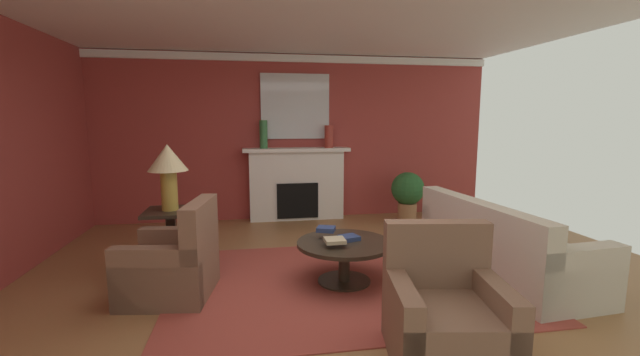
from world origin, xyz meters
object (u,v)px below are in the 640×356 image
object	(u,v)px
fireplace	(297,186)
side_table	(172,235)
potted_plant	(408,192)
armchair_near_window	(173,266)
coffee_table	(344,252)
armchair_facing_fireplace	(445,318)
table_lamp	(168,164)
mantel_mirror	(295,106)
sofa	(501,249)
vase_mantel_left	(264,134)
vase_mantel_right	(329,137)

from	to	relation	value
fireplace	side_table	xyz separation A→B (m)	(-1.69, -2.12, -0.18)
side_table	potted_plant	bearing A→B (deg)	25.81
armchair_near_window	side_table	size ratio (longest dim) A/B	1.36
armchair_near_window	coffee_table	bearing A→B (deg)	1.12
side_table	armchair_near_window	bearing A→B (deg)	-79.30
fireplace	side_table	world-z (taller)	fireplace
fireplace	armchair_facing_fireplace	world-z (taller)	fireplace
fireplace	armchair_facing_fireplace	distance (m)	4.35
armchair_facing_fireplace	table_lamp	world-z (taller)	table_lamp
armchair_near_window	mantel_mirror	bearing A→B (deg)	62.71
side_table	mantel_mirror	bearing A→B (deg)	52.91
armchair_facing_fireplace	side_table	xyz separation A→B (m)	(-2.27, 2.19, 0.09)
sofa	side_table	world-z (taller)	sofa
mantel_mirror	armchair_facing_fireplace	distance (m)	4.75
fireplace	side_table	size ratio (longest dim) A/B	2.57
mantel_mirror	potted_plant	distance (m)	2.41
fireplace	mantel_mirror	world-z (taller)	mantel_mirror
mantel_mirror	side_table	size ratio (longest dim) A/B	1.66
vase_mantel_left	fireplace	bearing A→B (deg)	5.16
mantel_mirror	vase_mantel_left	distance (m)	0.74
side_table	fireplace	bearing A→B (deg)	51.38
coffee_table	potted_plant	bearing A→B (deg)	55.49
table_lamp	armchair_facing_fireplace	bearing A→B (deg)	-44.00
fireplace	vase_mantel_right	distance (m)	1.01
vase_mantel_left	potted_plant	size ratio (longest dim) A/B	0.56
vase_mantel_right	armchair_near_window	bearing A→B (deg)	-126.56
mantel_mirror	vase_mantel_right	xyz separation A→B (m)	(0.55, -0.17, -0.51)
armchair_near_window	armchair_facing_fireplace	world-z (taller)	same
side_table	table_lamp	bearing A→B (deg)	0.00
coffee_table	vase_mantel_right	xyz separation A→B (m)	(0.37, 2.79, 1.09)
sofa	potted_plant	xyz separation A→B (m)	(-0.08, 2.53, 0.19)
side_table	sofa	bearing A→B (deg)	-12.74
armchair_near_window	fireplace	bearing A→B (deg)	61.74
vase_mantel_left	potted_plant	distance (m)	2.62
coffee_table	mantel_mirror	bearing A→B (deg)	93.39
vase_mantel_right	vase_mantel_left	bearing A→B (deg)	180.00
table_lamp	vase_mantel_left	size ratio (longest dim) A/B	1.61
sofa	vase_mantel_right	size ratio (longest dim) A/B	5.72
fireplace	vase_mantel_left	xyz separation A→B (m)	(-0.55, -0.05, 0.89)
sofa	armchair_facing_fireplace	world-z (taller)	armchair_facing_fireplace
vase_mantel_left	mantel_mirror	bearing A→B (deg)	17.18
fireplace	sofa	xyz separation A→B (m)	(1.93, -2.93, -0.29)
side_table	potted_plant	size ratio (longest dim) A/B	0.84
potted_plant	coffee_table	bearing A→B (deg)	-124.51
armchair_facing_fireplace	sofa	bearing A→B (deg)	45.49
fireplace	vase_mantel_right	size ratio (longest dim) A/B	4.76
coffee_table	armchair_near_window	bearing A→B (deg)	-178.88
armchair_near_window	side_table	xyz separation A→B (m)	(-0.14, 0.76, 0.09)
side_table	vase_mantel_right	bearing A→B (deg)	42.68
mantel_mirror	armchair_facing_fireplace	world-z (taller)	mantel_mirror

